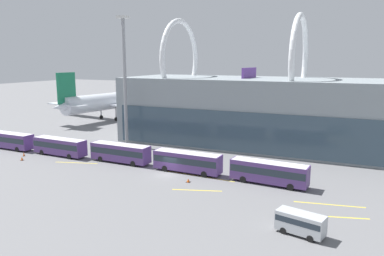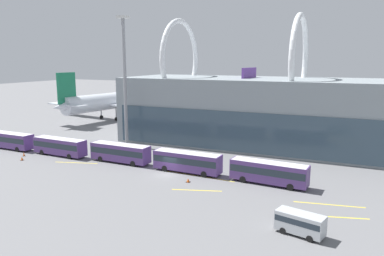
{
  "view_description": "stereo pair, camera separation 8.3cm",
  "coord_description": "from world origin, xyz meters",
  "px_view_note": "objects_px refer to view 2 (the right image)",
  "views": [
    {
      "loc": [
        27.37,
        -50.6,
        18.12
      ],
      "look_at": [
        -4.35,
        19.24,
        4.0
      ],
      "focal_mm": 35.0,
      "sensor_mm": 36.0,
      "label": 1
    },
    {
      "loc": [
        27.44,
        -50.57,
        18.12
      ],
      "look_at": [
        -4.35,
        19.24,
        4.0
      ],
      "focal_mm": 35.0,
      "sensor_mm": 36.0,
      "label": 2
    }
  ],
  "objects_px": {
    "floodlight_mast": "(125,75)",
    "traffic_cone_1": "(188,180)",
    "airliner_at_gate_near": "(110,101)",
    "shuttle_bus_4": "(269,171)",
    "traffic_cone_0": "(24,154)",
    "traffic_cone_2": "(22,159)",
    "shuttle_bus_0": "(10,139)",
    "shuttle_bus_3": "(187,161)",
    "shuttle_bus_2": "(120,152)",
    "shuttle_bus_1": "(60,146)",
    "airliner_at_gate_far": "(272,109)",
    "service_van_foreground": "(300,222)"
  },
  "relations": [
    {
      "from": "floodlight_mast",
      "to": "traffic_cone_1",
      "type": "relative_size",
      "value": 41.75
    },
    {
      "from": "airliner_at_gate_near",
      "to": "traffic_cone_1",
      "type": "distance_m",
      "value": 64.33
    },
    {
      "from": "shuttle_bus_4",
      "to": "airliner_at_gate_near",
      "type": "bearing_deg",
      "value": 149.89
    },
    {
      "from": "traffic_cone_0",
      "to": "shuttle_bus_4",
      "type": "bearing_deg",
      "value": 3.89
    },
    {
      "from": "shuttle_bus_4",
      "to": "traffic_cone_2",
      "type": "relative_size",
      "value": 17.3
    },
    {
      "from": "shuttle_bus_0",
      "to": "traffic_cone_0",
      "type": "bearing_deg",
      "value": -21.68
    },
    {
      "from": "traffic_cone_2",
      "to": "airliner_at_gate_near",
      "type": "bearing_deg",
      "value": 107.06
    },
    {
      "from": "shuttle_bus_4",
      "to": "traffic_cone_0",
      "type": "xyz_separation_m",
      "value": [
        -46.09,
        -3.13,
        -1.57
      ]
    },
    {
      "from": "airliner_at_gate_near",
      "to": "shuttle_bus_0",
      "type": "distance_m",
      "value": 40.24
    },
    {
      "from": "shuttle_bus_3",
      "to": "traffic_cone_1",
      "type": "height_order",
      "value": "shuttle_bus_3"
    },
    {
      "from": "traffic_cone_2",
      "to": "traffic_cone_0",
      "type": "bearing_deg",
      "value": 132.57
    },
    {
      "from": "shuttle_bus_2",
      "to": "traffic_cone_0",
      "type": "relative_size",
      "value": 14.63
    },
    {
      "from": "shuttle_bus_2",
      "to": "shuttle_bus_0",
      "type": "bearing_deg",
      "value": -176.6
    },
    {
      "from": "shuttle_bus_0",
      "to": "shuttle_bus_1",
      "type": "xyz_separation_m",
      "value": [
        13.36,
        0.05,
        0.0
      ]
    },
    {
      "from": "shuttle_bus_2",
      "to": "shuttle_bus_3",
      "type": "relative_size",
      "value": 1.0
    },
    {
      "from": "shuttle_bus_0",
      "to": "shuttle_bus_3",
      "type": "height_order",
      "value": "same"
    },
    {
      "from": "airliner_at_gate_near",
      "to": "shuttle_bus_4",
      "type": "xyz_separation_m",
      "value": [
        57.83,
        -39.83,
        -3.63
      ]
    },
    {
      "from": "airliner_at_gate_far",
      "to": "airliner_at_gate_near",
      "type": "bearing_deg",
      "value": 98.72
    },
    {
      "from": "shuttle_bus_0",
      "to": "traffic_cone_2",
      "type": "bearing_deg",
      "value": -28.57
    },
    {
      "from": "service_van_foreground",
      "to": "shuttle_bus_0",
      "type": "bearing_deg",
      "value": -179.81
    },
    {
      "from": "airliner_at_gate_near",
      "to": "traffic_cone_0",
      "type": "distance_m",
      "value": 44.84
    },
    {
      "from": "shuttle_bus_1",
      "to": "shuttle_bus_4",
      "type": "distance_m",
      "value": 40.08
    },
    {
      "from": "floodlight_mast",
      "to": "traffic_cone_1",
      "type": "height_order",
      "value": "floodlight_mast"
    },
    {
      "from": "shuttle_bus_1",
      "to": "traffic_cone_0",
      "type": "xyz_separation_m",
      "value": [
        -6.01,
        -3.18,
        -1.57
      ]
    },
    {
      "from": "airliner_at_gate_far",
      "to": "shuttle_bus_4",
      "type": "height_order",
      "value": "airliner_at_gate_far"
    },
    {
      "from": "shuttle_bus_0",
      "to": "shuttle_bus_2",
      "type": "height_order",
      "value": "same"
    },
    {
      "from": "traffic_cone_0",
      "to": "traffic_cone_1",
      "type": "relative_size",
      "value": 1.23
    },
    {
      "from": "shuttle_bus_2",
      "to": "traffic_cone_0",
      "type": "xyz_separation_m",
      "value": [
        -19.37,
        -3.89,
        -1.57
      ]
    },
    {
      "from": "shuttle_bus_2",
      "to": "traffic_cone_0",
      "type": "distance_m",
      "value": 19.82
    },
    {
      "from": "service_van_foreground",
      "to": "shuttle_bus_4",
      "type": "bearing_deg",
      "value": 128.52
    },
    {
      "from": "shuttle_bus_3",
      "to": "floodlight_mast",
      "type": "relative_size",
      "value": 0.43
    },
    {
      "from": "shuttle_bus_1",
      "to": "service_van_foreground",
      "type": "distance_m",
      "value": 49.07
    },
    {
      "from": "service_van_foreground",
      "to": "shuttle_bus_1",
      "type": "bearing_deg",
      "value": 176.43
    },
    {
      "from": "shuttle_bus_2",
      "to": "traffic_cone_0",
      "type": "height_order",
      "value": "shuttle_bus_2"
    },
    {
      "from": "shuttle_bus_0",
      "to": "shuttle_bus_2",
      "type": "distance_m",
      "value": 26.73
    },
    {
      "from": "shuttle_bus_1",
      "to": "floodlight_mast",
      "type": "height_order",
      "value": "floodlight_mast"
    },
    {
      "from": "shuttle_bus_1",
      "to": "service_van_foreground",
      "type": "relative_size",
      "value": 2.16
    },
    {
      "from": "service_van_foreground",
      "to": "floodlight_mast",
      "type": "relative_size",
      "value": 0.2
    },
    {
      "from": "airliner_at_gate_far",
      "to": "shuttle_bus_3",
      "type": "xyz_separation_m",
      "value": [
        -4.6,
        -40.52,
        -3.75
      ]
    },
    {
      "from": "airliner_at_gate_far",
      "to": "floodlight_mast",
      "type": "bearing_deg",
      "value": 147.6
    },
    {
      "from": "airliner_at_gate_far",
      "to": "shuttle_bus_1",
      "type": "distance_m",
      "value": 51.55
    },
    {
      "from": "shuttle_bus_0",
      "to": "floodlight_mast",
      "type": "xyz_separation_m",
      "value": [
        20.47,
        11.95,
        12.97
      ]
    },
    {
      "from": "airliner_at_gate_far",
      "to": "shuttle_bus_0",
      "type": "distance_m",
      "value": 60.63
    },
    {
      "from": "traffic_cone_2",
      "to": "shuttle_bus_4",
      "type": "bearing_deg",
      "value": 7.12
    },
    {
      "from": "shuttle_bus_4",
      "to": "traffic_cone_0",
      "type": "distance_m",
      "value": 46.22
    },
    {
      "from": "shuttle_bus_2",
      "to": "shuttle_bus_3",
      "type": "distance_m",
      "value": 13.37
    },
    {
      "from": "airliner_at_gate_far",
      "to": "shuttle_bus_2",
      "type": "distance_m",
      "value": 44.06
    },
    {
      "from": "airliner_at_gate_near",
      "to": "traffic_cone_2",
      "type": "bearing_deg",
      "value": -153.34
    },
    {
      "from": "airliner_at_gate_near",
      "to": "traffic_cone_2",
      "type": "distance_m",
      "value": 47.69
    },
    {
      "from": "shuttle_bus_0",
      "to": "traffic_cone_0",
      "type": "distance_m",
      "value": 8.14
    }
  ]
}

